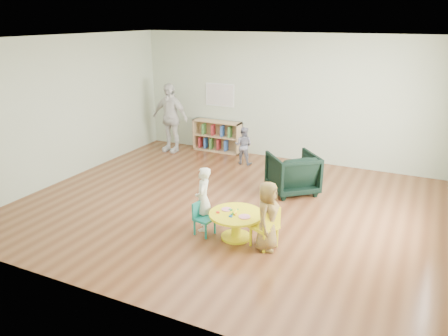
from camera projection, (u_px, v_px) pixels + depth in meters
name	position (u px, v px, depth m)	size (l,w,h in m)	color
room	(228.00, 97.00, 7.00)	(7.10, 7.00, 2.80)	brown
activity_table	(236.00, 221.00, 6.41)	(0.80, 0.80, 0.44)	#FFF315
kid_chair_left	(203.00, 217.00, 6.55)	(0.32, 0.32, 0.51)	#167D73
kid_chair_right	(266.00, 226.00, 6.13)	(0.43, 0.43, 0.61)	#FFF315
bookshelf	(217.00, 136.00, 10.60)	(1.20, 0.30, 0.75)	tan
alphabet_poster	(220.00, 95.00, 10.38)	(0.74, 0.01, 0.54)	white
armchair	(293.00, 173.00, 8.07)	(0.81, 0.83, 0.76)	black
child_left	(203.00, 199.00, 6.62)	(0.37, 0.24, 1.00)	white
child_right	(267.00, 216.00, 6.05)	(0.49, 0.32, 1.01)	yellow
toddler	(243.00, 146.00, 9.63)	(0.41, 0.32, 0.84)	#191E40
adult_caretaker	(170.00, 118.00, 10.44)	(0.97, 0.40, 1.65)	white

